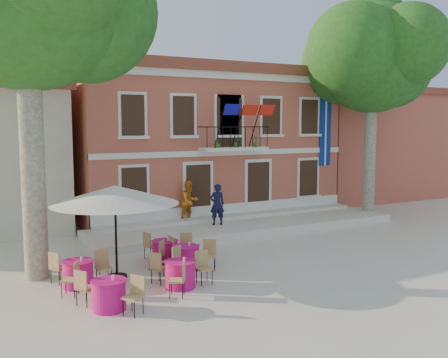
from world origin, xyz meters
TOP-DOWN VIEW (x-y plane):
  - ground at (0.00, 0.00)m, footprint 90.00×90.00m
  - main_building at (2.00, 9.99)m, footprint 13.50×9.59m
  - neighbor_east at (14.00, 11.00)m, footprint 9.40×9.40m
  - terrace at (2.00, 4.40)m, footprint 14.00×3.40m
  - plane_tree_east at (8.87, 4.04)m, footprint 5.36×5.36m
  - patio_umbrella at (-5.07, 0.06)m, footprint 3.79×3.79m
  - pedestrian_navy at (0.59, 4.46)m, footprint 0.72×0.55m
  - pedestrian_orange at (-0.20, 5.60)m, footprint 1.03×0.88m
  - cafe_table_0 at (-2.88, -0.12)m, footprint 1.87×1.63m
  - cafe_table_1 at (-3.73, -1.69)m, footprint 1.62×1.87m
  - cafe_table_2 at (-5.97, -2.43)m, footprint 1.43×1.82m
  - cafe_table_3 at (-6.28, -0.28)m, footprint 1.66×1.87m
  - cafe_table_4 at (-3.19, 0.90)m, footprint 1.79×1.83m

SIDE VIEW (x-z plane):
  - ground at x=0.00m, z-range 0.00..0.00m
  - terrace at x=2.00m, z-range 0.00..0.30m
  - cafe_table_2 at x=-5.97m, z-range -0.05..0.90m
  - cafe_table_0 at x=-2.88m, z-range -0.05..0.90m
  - cafe_table_1 at x=-3.73m, z-range -0.05..0.90m
  - cafe_table_3 at x=-6.28m, z-range -0.05..0.90m
  - cafe_table_4 at x=-3.19m, z-range -0.05..0.90m
  - pedestrian_navy at x=0.59m, z-range 0.30..2.08m
  - pedestrian_orange at x=-0.20m, z-range 0.30..2.14m
  - patio_umbrella at x=-5.07m, z-range 1.12..3.94m
  - neighbor_east at x=14.00m, z-range 0.02..6.42m
  - main_building at x=2.00m, z-range 0.03..7.53m
  - plane_tree_east at x=8.87m, z-range 2.52..13.04m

